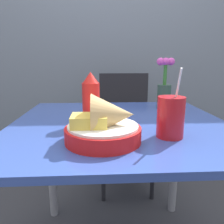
# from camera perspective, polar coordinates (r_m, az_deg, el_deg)

# --- Properties ---
(wall_window) EXTENTS (7.00, 0.06, 2.60)m
(wall_window) POSITION_cam_1_polar(r_m,az_deg,el_deg) (2.23, -1.07, 20.82)
(wall_window) COLOR slate
(wall_window) RESTS_ON ground_plane
(dining_table) EXTENTS (0.92, 0.89, 0.75)m
(dining_table) POSITION_cam_1_polar(r_m,az_deg,el_deg) (0.98, 2.04, -8.88)
(dining_table) COLOR #334C9E
(dining_table) RESTS_ON ground_plane
(chair_far_window) EXTENTS (0.40, 0.40, 0.91)m
(chair_far_window) POSITION_cam_1_polar(r_m,az_deg,el_deg) (1.78, 3.25, -2.27)
(chair_far_window) COLOR black
(chair_far_window) RESTS_ON ground_plane
(food_basket) EXTENTS (0.25, 0.25, 0.16)m
(food_basket) POSITION_cam_1_polar(r_m,az_deg,el_deg) (0.70, -1.62, -3.45)
(food_basket) COLOR red
(food_basket) RESTS_ON dining_table
(ketchup_bottle) EXTENTS (0.07, 0.07, 0.21)m
(ketchup_bottle) POSITION_cam_1_polar(r_m,az_deg,el_deg) (0.89, -5.51, 3.25)
(ketchup_bottle) COLOR red
(ketchup_bottle) RESTS_ON dining_table
(drink_cup) EXTENTS (0.09, 0.09, 0.24)m
(drink_cup) POSITION_cam_1_polar(r_m,az_deg,el_deg) (0.77, 15.03, -1.62)
(drink_cup) COLOR red
(drink_cup) RESTS_ON dining_table
(flower_vase) EXTENTS (0.10, 0.07, 0.27)m
(flower_vase) POSITION_cam_1_polar(r_m,az_deg,el_deg) (1.24, 13.50, 6.00)
(flower_vase) COLOR #2D4738
(flower_vase) RESTS_ON dining_table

